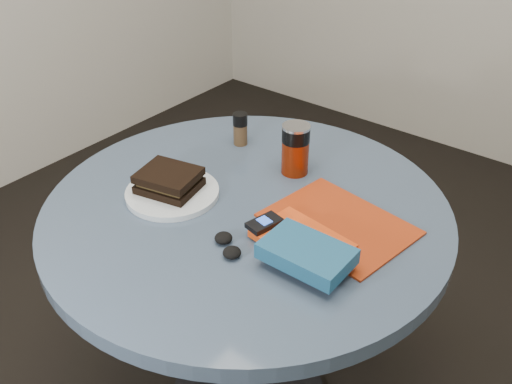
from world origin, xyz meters
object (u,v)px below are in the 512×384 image
Objects in this scene: sandwich at (169,180)px; pepper_grinder at (240,129)px; headphones at (228,245)px; plate at (172,193)px; novel at (307,254)px; soda_can at (295,149)px; magazine at (338,224)px; mp3_player at (264,223)px; red_book at (302,241)px; table at (247,256)px.

sandwich is 1.71× the size of pepper_grinder.
plate is at bearing 162.79° from headphones.
pepper_grinder is at bearing 95.15° from sandwich.
pepper_grinder is 0.57m from novel.
magazine is at bearing -31.32° from soda_can.
novel reaches higher than plate.
pepper_grinder reaches higher than mp3_player.
novel is 1.79× the size of headphones.
plate is at bearing -167.04° from red_book.
table is 0.27m from red_book.
headphones is at bearing -78.61° from soda_can.
mp3_player is at bearing -69.12° from soda_can.
headphones is at bearing -129.87° from red_book.
red_book is (0.41, -0.28, -0.03)m from pepper_grinder.
novel is (0.25, -0.11, 0.20)m from table.
sandwich reaches higher than red_book.
novel is at bearing -3.31° from plate.
pepper_grinder is 0.46m from magazine.
mp3_player is at bearing -43.35° from pepper_grinder.
sandwich is 0.43m from novel.
novel reaches higher than headphones.
mp3_player reaches higher than table.
novel is at bearing -16.40° from mp3_player.
mp3_player is at bearing 73.19° from headphones.
magazine is at bearing 48.92° from mp3_player.
sandwich is 1.59× the size of headphones.
pepper_grinder reaches higher than plate.
red_book is (0.19, -0.25, -0.06)m from soda_can.
red_book is (0.38, 0.03, -0.03)m from sandwich.
mp3_player is (-0.09, -0.02, 0.02)m from red_book.
plate is 0.73× the size of magazine.
magazine is 0.27m from headphones.
table is 0.26m from plate.
novel is (0.42, -0.02, 0.03)m from plate.
mp3_player is (0.10, -0.27, -0.04)m from soda_can.
red_book is at bearing 42.38° from headphones.
mp3_player is at bearing -122.19° from magazine.
plate is at bearing -176.34° from mp3_player.
pepper_grinder is (-0.21, 0.23, 0.21)m from table.
magazine is at bearing 17.35° from table.
plate is 0.37m from red_book.
soda_can reaches higher than plate.
sandwich is 1.88× the size of mp3_player.
magazine is at bearing -20.86° from pepper_grinder.
pepper_grinder is (-0.21, 0.03, -0.02)m from soda_can.
sandwich is at bearing -84.85° from pepper_grinder.
mp3_player is at bearing 3.29° from sandwich.
soda_can is 0.67× the size of red_book.
headphones reaches higher than plate.
mp3_player is (0.28, 0.02, 0.02)m from plate.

